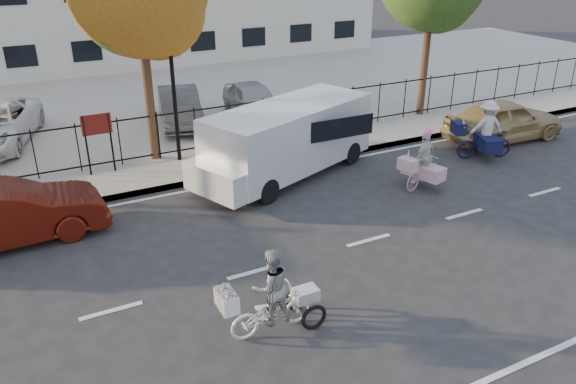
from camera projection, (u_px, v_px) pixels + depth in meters
ground at (253, 272)px, 12.07m from camera, size 120.00×120.00×0.00m
road_markings at (253, 272)px, 12.07m from camera, size 60.00×9.52×0.01m
curb at (182, 184)px, 16.11m from camera, size 60.00×0.10×0.15m
sidewalk at (171, 172)px, 16.96m from camera, size 60.00×2.20×0.15m
parking_lot at (111, 101)px, 24.15m from camera, size 60.00×15.60×0.15m
iron_fence at (158, 136)px, 17.51m from camera, size 58.00×0.06×1.50m
building at (67, 6)px, 31.00m from camera, size 34.00×10.00×6.00m
lamppost at (172, 65)px, 16.47m from camera, size 0.36×0.36×4.33m
street_sign at (97, 132)px, 16.20m from camera, size 0.85×0.06×1.80m
zebra_trike at (272, 301)px, 10.03m from camera, size 1.94×0.73×1.67m
unicorn_bike at (423, 166)px, 15.85m from camera, size 1.80×1.30×1.77m
bull_bike at (485, 135)px, 17.95m from camera, size 2.11×1.49×1.90m
white_van at (286, 138)px, 16.50m from camera, size 6.50×3.88×2.13m
red_sedan at (5, 214)px, 12.94m from camera, size 4.51×1.74×1.47m
gold_sedan at (504, 120)px, 19.52m from camera, size 4.44×1.94×1.49m
lot_car_c at (180, 107)px, 20.73m from camera, size 2.23×4.23×1.33m
lot_car_d at (253, 101)px, 21.43m from camera, size 1.94×4.10×1.35m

